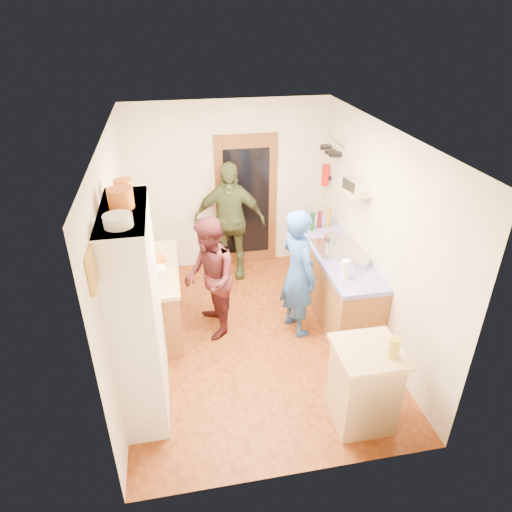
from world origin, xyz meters
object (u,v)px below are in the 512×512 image
object	(u,v)px
hutch_body	(138,314)
person_hob	(301,273)
island_base	(363,387)
person_back	(230,221)
right_counter_base	(333,279)
person_left	(211,277)

from	to	relation	value
hutch_body	person_hob	xyz separation A→B (m)	(1.90, 0.85, -0.26)
island_base	person_back	size ratio (longest dim) A/B	0.47
person_hob	island_base	bearing A→B (deg)	170.71
island_base	person_back	xyz separation A→B (m)	(-0.87, 3.12, 0.48)
person_hob	person_back	world-z (taller)	person_back
right_counter_base	island_base	size ratio (longest dim) A/B	2.56
hutch_body	person_back	distance (m)	2.72
right_counter_base	person_left	bearing A→B (deg)	-172.03
right_counter_base	person_back	distance (m)	1.75
person_hob	person_left	world-z (taller)	person_hob
island_base	person_left	size ratio (longest dim) A/B	0.54
island_base	person_hob	size ratio (longest dim) A/B	0.51
right_counter_base	person_left	distance (m)	1.74
island_base	right_counter_base	bearing A→B (deg)	79.05
hutch_body	person_left	xyz separation A→B (m)	(0.81, 1.06, -0.31)
right_counter_base	person_hob	bearing A→B (deg)	-143.30
right_counter_base	person_hob	world-z (taller)	person_hob
hutch_body	right_counter_base	world-z (taller)	hutch_body
hutch_body	person_left	bearing A→B (deg)	52.58
person_hob	person_back	bearing A→B (deg)	6.04
person_back	right_counter_base	bearing A→B (deg)	-29.16
island_base	person_hob	world-z (taller)	person_hob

